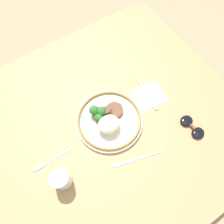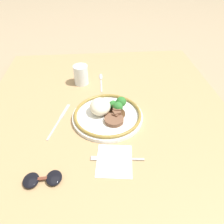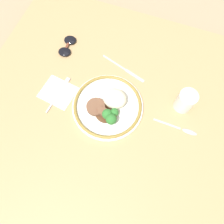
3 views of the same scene
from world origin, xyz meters
name	(u,v)px [view 1 (image 1 of 3)]	position (x,y,z in m)	size (l,w,h in m)	color
ground_plane	(102,129)	(0.00, 0.00, 0.00)	(8.00, 8.00, 0.00)	#998466
dining_table	(102,128)	(0.00, 0.00, 0.02)	(1.14, 1.01, 0.04)	tan
napkin	(149,95)	(-0.25, -0.01, 0.05)	(0.14, 0.13, 0.00)	white
plate	(108,119)	(-0.03, 0.00, 0.07)	(0.27, 0.27, 0.07)	white
juice_glass	(61,180)	(0.23, 0.11, 0.08)	(0.07, 0.07, 0.09)	#F4AD19
fork	(149,97)	(-0.24, 0.00, 0.05)	(0.03, 0.17, 0.00)	#ADADB2
knife	(134,160)	(-0.03, 0.19, 0.05)	(0.20, 0.07, 0.00)	#ADADB2
spoon	(45,164)	(0.26, 0.01, 0.05)	(0.17, 0.02, 0.01)	#ADADB2
sunglasses	(192,127)	(-0.30, 0.21, 0.05)	(0.06, 0.11, 0.02)	black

